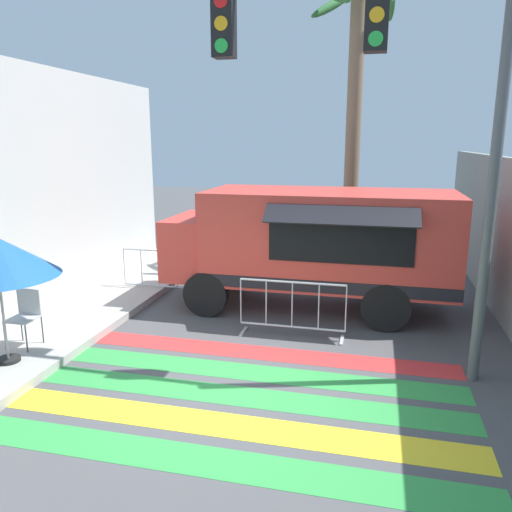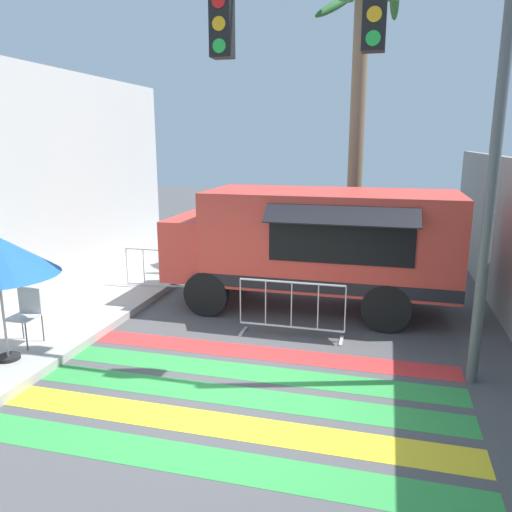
{
  "view_description": "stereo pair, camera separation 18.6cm",
  "coord_description": "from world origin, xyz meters",
  "px_view_note": "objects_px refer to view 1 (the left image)",
  "views": [
    {
      "loc": [
        1.69,
        -6.58,
        3.56
      ],
      "look_at": [
        -0.47,
        2.46,
        1.4
      ],
      "focal_mm": 35.0,
      "sensor_mm": 36.0,
      "label": 1
    },
    {
      "loc": [
        1.87,
        -6.53,
        3.56
      ],
      "look_at": [
        -0.47,
        2.46,
        1.4
      ],
      "focal_mm": 35.0,
      "sensor_mm": 36.0,
      "label": 2
    }
  ],
  "objects_px": {
    "palm_tree": "(355,90)",
    "folding_chair": "(26,312)",
    "barricade_side": "(159,272)",
    "traffic_signal_pole": "(378,77)",
    "barricade_front": "(292,310)",
    "food_truck": "(307,240)"
  },
  "relations": [
    {
      "from": "palm_tree",
      "to": "folding_chair",
      "type": "bearing_deg",
      "value": -125.49
    },
    {
      "from": "folding_chair",
      "to": "barricade_side",
      "type": "bearing_deg",
      "value": 95.61
    },
    {
      "from": "traffic_signal_pole",
      "to": "barricade_front",
      "type": "relative_size",
      "value": 3.08
    },
    {
      "from": "barricade_side",
      "to": "palm_tree",
      "type": "height_order",
      "value": "palm_tree"
    },
    {
      "from": "barricade_front",
      "to": "food_truck",
      "type": "bearing_deg",
      "value": 89.4
    },
    {
      "from": "barricade_front",
      "to": "barricade_side",
      "type": "bearing_deg",
      "value": 151.48
    },
    {
      "from": "barricade_front",
      "to": "barricade_side",
      "type": "height_order",
      "value": "same"
    },
    {
      "from": "traffic_signal_pole",
      "to": "barricade_front",
      "type": "bearing_deg",
      "value": 141.78
    },
    {
      "from": "food_truck",
      "to": "barricade_front",
      "type": "height_order",
      "value": "food_truck"
    },
    {
      "from": "barricade_front",
      "to": "barricade_side",
      "type": "relative_size",
      "value": 1.09
    },
    {
      "from": "barricade_side",
      "to": "traffic_signal_pole",
      "type": "bearing_deg",
      "value": -31.42
    },
    {
      "from": "food_truck",
      "to": "folding_chair",
      "type": "distance_m",
      "value": 5.57
    },
    {
      "from": "food_truck",
      "to": "barricade_front",
      "type": "distance_m",
      "value": 1.97
    },
    {
      "from": "traffic_signal_pole",
      "to": "barricade_front",
      "type": "height_order",
      "value": "traffic_signal_pole"
    },
    {
      "from": "traffic_signal_pole",
      "to": "folding_chair",
      "type": "relative_size",
      "value": 6.37
    },
    {
      "from": "palm_tree",
      "to": "barricade_front",
      "type": "bearing_deg",
      "value": -97.68
    },
    {
      "from": "food_truck",
      "to": "traffic_signal_pole",
      "type": "xyz_separation_m",
      "value": [
        1.31,
        -2.76,
        2.92
      ]
    },
    {
      "from": "traffic_signal_pole",
      "to": "barricade_side",
      "type": "relative_size",
      "value": 3.35
    },
    {
      "from": "folding_chair",
      "to": "barricade_side",
      "type": "height_order",
      "value": "folding_chair"
    },
    {
      "from": "food_truck",
      "to": "palm_tree",
      "type": "xyz_separation_m",
      "value": [
        0.69,
        3.55,
        3.34
      ]
    },
    {
      "from": "traffic_signal_pole",
      "to": "palm_tree",
      "type": "height_order",
      "value": "palm_tree"
    },
    {
      "from": "barricade_front",
      "to": "palm_tree",
      "type": "xyz_separation_m",
      "value": [
        0.71,
        5.26,
        4.32
      ]
    }
  ]
}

